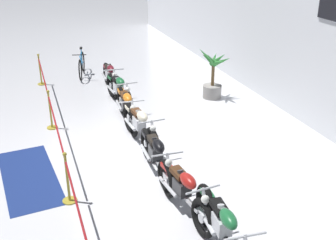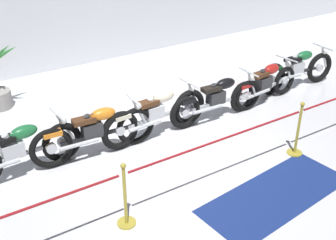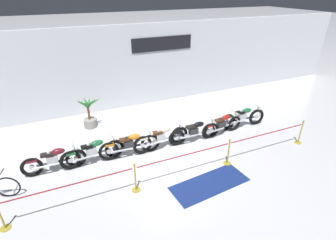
# 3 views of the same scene
# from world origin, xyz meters

# --- Properties ---
(ground_plane) EXTENTS (120.00, 120.00, 0.00)m
(ground_plane) POSITION_xyz_m (0.00, 0.00, 0.00)
(ground_plane) COLOR silver
(motorcycle_green_1) EXTENTS (2.34, 0.62, 0.95)m
(motorcycle_green_1) POSITION_xyz_m (-2.68, 0.66, 0.47)
(motorcycle_green_1) COLOR black
(motorcycle_green_1) RESTS_ON ground
(motorcycle_orange_2) EXTENTS (2.36, 0.62, 0.96)m
(motorcycle_orange_2) POSITION_xyz_m (-1.32, 0.54, 0.48)
(motorcycle_orange_2) COLOR black
(motorcycle_orange_2) RESTS_ON ground
(motorcycle_cream_3) EXTENTS (2.40, 0.62, 0.97)m
(motorcycle_cream_3) POSITION_xyz_m (-0.04, 0.54, 0.48)
(motorcycle_cream_3) COLOR black
(motorcycle_cream_3) RESTS_ON ground
(motorcycle_black_4) EXTENTS (2.31, 0.62, 0.93)m
(motorcycle_black_4) POSITION_xyz_m (1.41, 0.47, 0.46)
(motorcycle_black_4) COLOR black
(motorcycle_black_4) RESTS_ON ground
(motorcycle_red_5) EXTENTS (2.12, 0.62, 0.92)m
(motorcycle_red_5) POSITION_xyz_m (2.80, 0.53, 0.46)
(motorcycle_red_5) COLOR black
(motorcycle_red_5) RESTS_ON ground
(motorcycle_green_6) EXTENTS (2.31, 0.62, 0.96)m
(motorcycle_green_6) POSITION_xyz_m (4.03, 0.71, 0.48)
(motorcycle_green_6) COLOR black
(motorcycle_green_6) RESTS_ON ground
(stanchion_far_left) EXTENTS (10.78, 0.28, 1.05)m
(stanchion_far_left) POSITION_xyz_m (-1.47, -1.38, 0.74)
(stanchion_far_left) COLOR gold
(stanchion_far_left) RESTS_ON ground
(stanchion_mid_left) EXTENTS (0.28, 0.28, 1.05)m
(stanchion_mid_left) POSITION_xyz_m (-1.72, -1.38, 0.36)
(stanchion_mid_left) COLOR gold
(stanchion_mid_left) RESTS_ON ground
(stanchion_mid_right) EXTENTS (0.28, 0.28, 1.05)m
(stanchion_mid_right) POSITION_xyz_m (1.77, -1.38, 0.36)
(stanchion_mid_right) COLOR gold
(stanchion_mid_right) RESTS_ON ground
(floor_banner) EXTENTS (2.74, 1.30, 0.01)m
(floor_banner) POSITION_xyz_m (0.60, -2.07, 0.00)
(floor_banner) COLOR navy
(floor_banner) RESTS_ON ground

